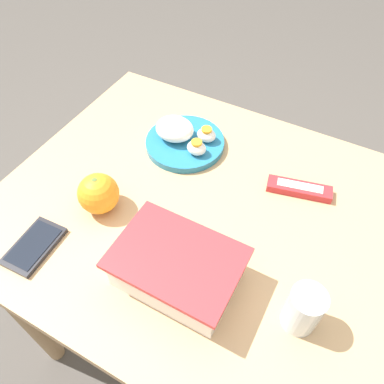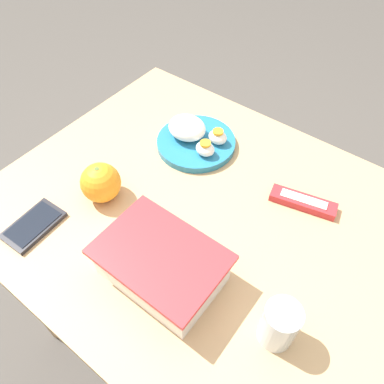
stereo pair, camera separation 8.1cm
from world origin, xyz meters
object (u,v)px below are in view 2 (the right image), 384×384
object	(u,v)px
rice_plate	(195,138)
cell_phone	(34,225)
food_container	(162,266)
candy_bar	(303,202)
orange_fruit	(101,183)
drinking_glass	(279,325)

from	to	relation	value
rice_plate	cell_phone	distance (m)	0.42
food_container	cell_phone	xyz separation A→B (m)	(0.29, 0.08, -0.03)
food_container	candy_bar	bearing A→B (deg)	-112.59
orange_fruit	rice_plate	xyz separation A→B (m)	(-0.06, -0.26, -0.02)
rice_plate	orange_fruit	bearing A→B (deg)	76.79
rice_plate	cell_phone	world-z (taller)	rice_plate
drinking_glass	orange_fruit	bearing A→B (deg)	-5.10
cell_phone	drinking_glass	xyz separation A→B (m)	(-0.51, -0.11, 0.04)
rice_plate	cell_phone	xyz separation A→B (m)	(0.12, 0.41, -0.02)
candy_bar	drinking_glass	xyz separation A→B (m)	(-0.09, 0.29, 0.04)
food_container	candy_bar	world-z (taller)	food_container
food_container	cell_phone	size ratio (longest dim) A/B	1.79
candy_bar	cell_phone	bearing A→B (deg)	43.28
drinking_glass	rice_plate	bearing A→B (deg)	-36.85
food_container	drinking_glass	distance (m)	0.23
orange_fruit	cell_phone	distance (m)	0.16
candy_bar	cell_phone	distance (m)	0.58
food_container	rice_plate	bearing A→B (deg)	-62.29
food_container	orange_fruit	distance (m)	0.24
cell_phone	drinking_glass	size ratio (longest dim) A/B	1.32
orange_fruit	candy_bar	size ratio (longest dim) A/B	0.59
food_container	drinking_glass	bearing A→B (deg)	-172.21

